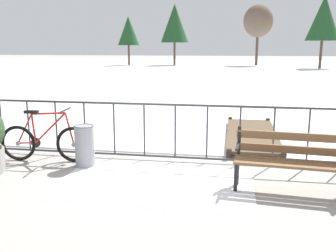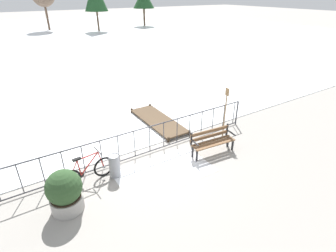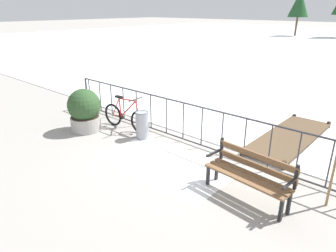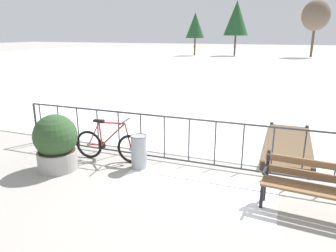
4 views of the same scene
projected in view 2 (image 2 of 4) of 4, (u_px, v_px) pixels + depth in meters
The scene contains 10 objects.
ground_plane at pixel (143, 155), 9.21m from camera, with size 160.00×160.00×0.00m, color #9E9991.
frozen_pond at pixel (29, 40), 30.47m from camera, with size 80.00×56.00×0.03m, color white.
snow_patch at pixel (165, 172), 8.38m from camera, with size 3.00×1.75×0.01m, color white.
railing_fence at pixel (142, 142), 8.95m from camera, with size 9.06×0.06×1.07m.
bicycle_near_railing at pixel (87, 172), 7.76m from camera, with size 1.71×0.52×0.97m.
park_bench at pixel (212, 140), 9.17m from camera, with size 1.64×0.63×0.89m.
planter_with_shrub at pixel (65, 192), 6.68m from camera, with size 0.91×0.91×1.20m.
trash_bin at pixel (115, 166), 8.05m from camera, with size 0.35×0.35×0.73m.
oar_upright at pixel (225, 110), 9.94m from camera, with size 0.04×0.16×1.98m.
wooden_dock at pixel (158, 120), 11.43m from camera, with size 1.10×3.32×0.20m.
Camera 2 is at (-3.41, -6.97, 5.14)m, focal length 28.14 mm.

